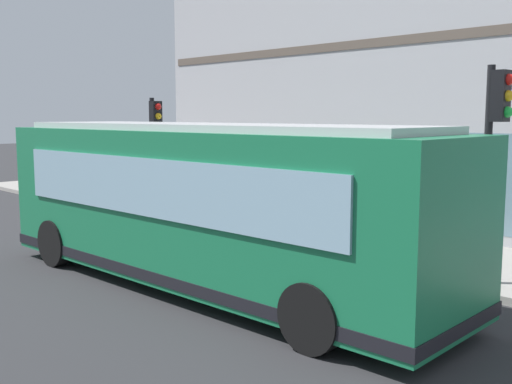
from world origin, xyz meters
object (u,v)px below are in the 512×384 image
at_px(traffic_light_near_corner, 495,133).
at_px(traffic_light_down_block, 155,134).
at_px(city_bus_nearside, 206,206).
at_px(newspaper_vending_box, 440,229).

xyz_separation_m(traffic_light_near_corner, traffic_light_down_block, (-0.01, 10.54, -0.26)).
relative_size(city_bus_nearside, traffic_light_near_corner, 2.56).
bearing_deg(traffic_light_near_corner, traffic_light_down_block, 90.07).
bearing_deg(city_bus_nearside, traffic_light_near_corner, -47.43).
bearing_deg(traffic_light_down_block, newspaper_vending_box, -75.92).
bearing_deg(traffic_light_near_corner, newspaper_vending_box, 46.06).
height_order(traffic_light_near_corner, traffic_light_down_block, traffic_light_near_corner).
distance_m(traffic_light_near_corner, newspaper_vending_box, 3.79).
distance_m(traffic_light_down_block, newspaper_vending_box, 8.87).
distance_m(city_bus_nearside, traffic_light_down_block, 7.66).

